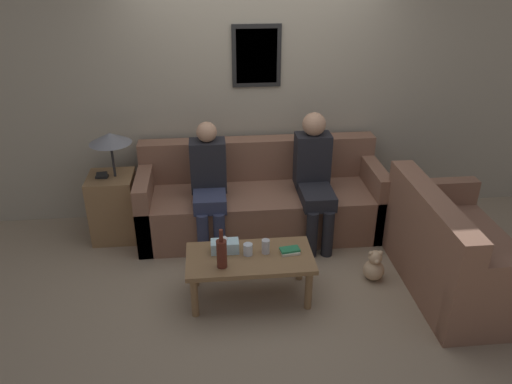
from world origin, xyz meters
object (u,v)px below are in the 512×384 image
object	(u,v)px
coffee_table	(250,262)
person_left	(209,181)
couch_side	(455,255)
wine_bottle	(222,253)
teddy_bear	(374,267)
person_right	(314,174)
drinking_glass	(248,249)
couch_main	(260,201)

from	to	relation	value
coffee_table	person_left	size ratio (longest dim) A/B	0.86
couch_side	wine_bottle	size ratio (longest dim) A/B	4.25
wine_bottle	coffee_table	bearing A→B (deg)	27.52
teddy_bear	coffee_table	bearing A→B (deg)	-173.30
couch_side	person_right	distance (m)	1.45
wine_bottle	teddy_bear	world-z (taller)	wine_bottle
drinking_glass	wine_bottle	bearing A→B (deg)	-145.89
coffee_table	teddy_bear	xyz separation A→B (m)	(1.11, 0.13, -0.22)
wine_bottle	person_right	size ratio (longest dim) A/B	0.27
couch_main	wine_bottle	size ratio (longest dim) A/B	7.16
couch_side	teddy_bear	bearing A→B (deg)	75.30
coffee_table	drinking_glass	distance (m)	0.11
couch_main	coffee_table	bearing A→B (deg)	-100.69
drinking_glass	person_left	distance (m)	0.95
teddy_bear	person_right	bearing A→B (deg)	117.15
person_left	teddy_bear	bearing A→B (deg)	-28.71
drinking_glass	person_left	world-z (taller)	person_left
wine_bottle	person_right	world-z (taller)	person_right
couch_main	drinking_glass	world-z (taller)	couch_main
couch_main	teddy_bear	bearing A→B (deg)	-47.06
couch_side	person_left	size ratio (longest dim) A/B	1.19
person_left	person_right	bearing A→B (deg)	0.43
person_left	couch_main	bearing A→B (deg)	20.72
person_left	couch_side	bearing A→B (deg)	-24.71
couch_side	person_right	bearing A→B (deg)	47.34
couch_side	person_right	world-z (taller)	person_right
couch_side	person_right	size ratio (longest dim) A/B	1.14
coffee_table	person_right	bearing A→B (deg)	52.21
coffee_table	couch_side	bearing A→B (deg)	-1.12
couch_main	couch_side	size ratio (longest dim) A/B	1.68
person_right	teddy_bear	size ratio (longest dim) A/B	4.30
couch_side	teddy_bear	world-z (taller)	couch_side
coffee_table	teddy_bear	world-z (taller)	coffee_table
person_right	couch_main	bearing A→B (deg)	159.57
coffee_table	couch_main	bearing A→B (deg)	79.31
couch_main	drinking_glass	distance (m)	1.11
person_left	teddy_bear	distance (m)	1.71
wine_bottle	couch_main	bearing A→B (deg)	70.30
coffee_table	person_left	world-z (taller)	person_left
drinking_glass	couch_main	bearing A→B (deg)	78.43
couch_side	teddy_bear	xyz separation A→B (m)	(-0.63, 0.16, -0.20)
coffee_table	teddy_bear	size ratio (longest dim) A/B	3.53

